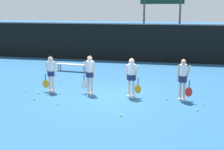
{
  "coord_description": "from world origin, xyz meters",
  "views": [
    {
      "loc": [
        2.79,
        -12.61,
        3.74
      ],
      "look_at": [
        0.03,
        0.01,
        0.91
      ],
      "focal_mm": 50.0,
      "sensor_mm": 36.0,
      "label": 1
    }
  ],
  "objects_px": {
    "player_0": "(51,71)",
    "tennis_ball_4": "(167,99)",
    "tennis_ball_5": "(61,93)",
    "tennis_ball_7": "(39,93)",
    "tennis_ball_1": "(34,99)",
    "tennis_ball_10": "(26,91)",
    "tennis_ball_8": "(121,115)",
    "tennis_ball_9": "(59,80)",
    "tennis_ball_0": "(203,104)",
    "tennis_ball_3": "(136,101)",
    "player_1": "(90,72)",
    "scoreboard": "(162,3)",
    "player_2": "(132,74)",
    "player_3": "(183,77)",
    "bench_courtside": "(72,65)",
    "tennis_ball_2": "(198,110)",
    "tennis_ball_6": "(58,104)"
  },
  "relations": [
    {
      "from": "bench_courtside",
      "to": "tennis_ball_2",
      "type": "xyz_separation_m",
      "value": [
        6.93,
        -5.86,
        -0.34
      ]
    },
    {
      "from": "tennis_ball_1",
      "to": "tennis_ball_4",
      "type": "relative_size",
      "value": 1.04
    },
    {
      "from": "player_1",
      "to": "tennis_ball_4",
      "type": "distance_m",
      "value": 3.5
    },
    {
      "from": "player_2",
      "to": "tennis_ball_5",
      "type": "relative_size",
      "value": 25.8
    },
    {
      "from": "player_2",
      "to": "player_3",
      "type": "xyz_separation_m",
      "value": [
        2.09,
        0.01,
        -0.01
      ]
    },
    {
      "from": "bench_courtside",
      "to": "player_3",
      "type": "height_order",
      "value": "player_3"
    },
    {
      "from": "scoreboard",
      "to": "tennis_ball_10",
      "type": "xyz_separation_m",
      "value": [
        -5.27,
        -10.75,
        -3.99
      ]
    },
    {
      "from": "tennis_ball_9",
      "to": "player_1",
      "type": "bearing_deg",
      "value": -41.63
    },
    {
      "from": "tennis_ball_2",
      "to": "tennis_ball_10",
      "type": "xyz_separation_m",
      "value": [
        -7.4,
        1.05,
        -0.0
      ]
    },
    {
      "from": "scoreboard",
      "to": "player_0",
      "type": "relative_size",
      "value": 3.21
    },
    {
      "from": "tennis_ball_8",
      "to": "tennis_ball_7",
      "type": "bearing_deg",
      "value": 153.02
    },
    {
      "from": "tennis_ball_3",
      "to": "tennis_ball_6",
      "type": "distance_m",
      "value": 3.13
    },
    {
      "from": "scoreboard",
      "to": "tennis_ball_8",
      "type": "relative_size",
      "value": 81.26
    },
    {
      "from": "player_0",
      "to": "tennis_ball_10",
      "type": "relative_size",
      "value": 25.11
    },
    {
      "from": "player_0",
      "to": "tennis_ball_3",
      "type": "relative_size",
      "value": 23.64
    },
    {
      "from": "scoreboard",
      "to": "tennis_ball_3",
      "type": "height_order",
      "value": "scoreboard"
    },
    {
      "from": "player_0",
      "to": "tennis_ball_0",
      "type": "distance_m",
      "value": 6.65
    },
    {
      "from": "scoreboard",
      "to": "player_2",
      "type": "height_order",
      "value": "scoreboard"
    },
    {
      "from": "player_2",
      "to": "tennis_ball_3",
      "type": "relative_size",
      "value": 24.23
    },
    {
      "from": "scoreboard",
      "to": "tennis_ball_6",
      "type": "distance_m",
      "value": 13.25
    },
    {
      "from": "tennis_ball_6",
      "to": "tennis_ball_7",
      "type": "bearing_deg",
      "value": 136.88
    },
    {
      "from": "tennis_ball_8",
      "to": "tennis_ball_10",
      "type": "xyz_separation_m",
      "value": [
        -4.74,
        2.22,
        0.0
      ]
    },
    {
      "from": "player_2",
      "to": "tennis_ball_5",
      "type": "bearing_deg",
      "value": -176.64
    },
    {
      "from": "player_0",
      "to": "tennis_ball_8",
      "type": "xyz_separation_m",
      "value": [
        3.65,
        -2.51,
        -0.92
      ]
    },
    {
      "from": "player_0",
      "to": "tennis_ball_1",
      "type": "relative_size",
      "value": 22.62
    },
    {
      "from": "tennis_ball_10",
      "to": "tennis_ball_5",
      "type": "bearing_deg",
      "value": 2.1
    },
    {
      "from": "tennis_ball_8",
      "to": "scoreboard",
      "type": "bearing_deg",
      "value": 87.65
    },
    {
      "from": "tennis_ball_3",
      "to": "tennis_ball_1",
      "type": "bearing_deg",
      "value": -171.22
    },
    {
      "from": "bench_courtside",
      "to": "tennis_ball_10",
      "type": "xyz_separation_m",
      "value": [
        -0.47,
        -4.81,
        -0.34
      ]
    },
    {
      "from": "bench_courtside",
      "to": "tennis_ball_0",
      "type": "xyz_separation_m",
      "value": [
        7.17,
        -5.12,
        -0.34
      ]
    },
    {
      "from": "tennis_ball_7",
      "to": "tennis_ball_8",
      "type": "xyz_separation_m",
      "value": [
        4.07,
        -2.07,
        -0.0
      ]
    },
    {
      "from": "tennis_ball_5",
      "to": "tennis_ball_6",
      "type": "distance_m",
      "value": 1.62
    },
    {
      "from": "tennis_ball_8",
      "to": "player_2",
      "type": "bearing_deg",
      "value": 90.09
    },
    {
      "from": "player_0",
      "to": "tennis_ball_4",
      "type": "relative_size",
      "value": 23.59
    },
    {
      "from": "player_0",
      "to": "player_1",
      "type": "distance_m",
      "value": 1.8
    },
    {
      "from": "tennis_ball_5",
      "to": "tennis_ball_7",
      "type": "height_order",
      "value": "tennis_ball_7"
    },
    {
      "from": "tennis_ball_2",
      "to": "tennis_ball_6",
      "type": "relative_size",
      "value": 1.09
    },
    {
      "from": "tennis_ball_3",
      "to": "bench_courtside",
      "type": "bearing_deg",
      "value": 131.23
    },
    {
      "from": "bench_courtside",
      "to": "tennis_ball_0",
      "type": "distance_m",
      "value": 8.82
    },
    {
      "from": "tennis_ball_9",
      "to": "tennis_ball_2",
      "type": "bearing_deg",
      "value": -26.34
    },
    {
      "from": "bench_courtside",
      "to": "tennis_ball_1",
      "type": "distance_m",
      "value": 5.88
    },
    {
      "from": "player_0",
      "to": "tennis_ball_4",
      "type": "xyz_separation_m",
      "value": [
        5.16,
        -0.12,
        -0.92
      ]
    },
    {
      "from": "tennis_ball_4",
      "to": "tennis_ball_7",
      "type": "relative_size",
      "value": 0.97
    },
    {
      "from": "scoreboard",
      "to": "player_1",
      "type": "height_order",
      "value": "scoreboard"
    },
    {
      "from": "tennis_ball_7",
      "to": "bench_courtside",
      "type": "bearing_deg",
      "value": 92.36
    },
    {
      "from": "player_3",
      "to": "tennis_ball_4",
      "type": "bearing_deg",
      "value": -174.41
    },
    {
      "from": "tennis_ball_1",
      "to": "tennis_ball_10",
      "type": "bearing_deg",
      "value": 130.36
    },
    {
      "from": "tennis_ball_8",
      "to": "tennis_ball_9",
      "type": "relative_size",
      "value": 0.96
    },
    {
      "from": "player_1",
      "to": "scoreboard",
      "type": "bearing_deg",
      "value": 87.02
    },
    {
      "from": "tennis_ball_10",
      "to": "player_3",
      "type": "bearing_deg",
      "value": 1.79
    }
  ]
}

